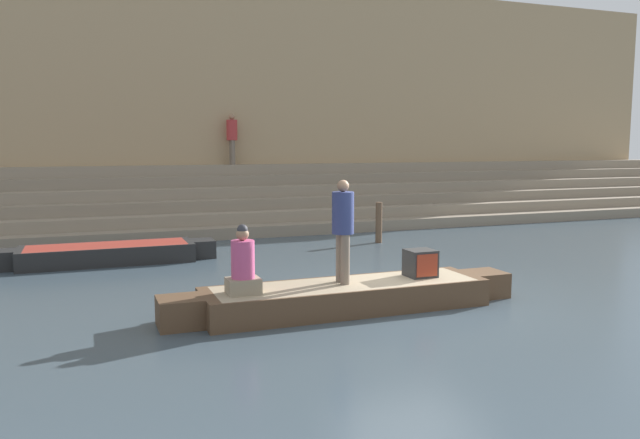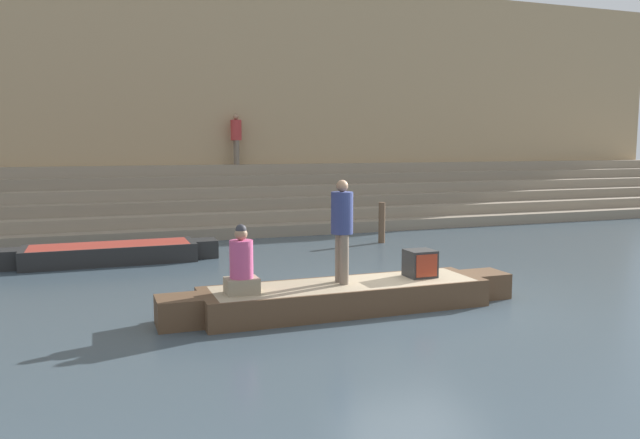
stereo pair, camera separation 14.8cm
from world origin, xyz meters
name	(u,v)px [view 1 (the left image)]	position (x,y,z in m)	size (l,w,h in m)	color
ground_plane	(409,299)	(0.00, 0.00, 0.00)	(120.00, 120.00, 0.00)	#3D4C56
ghat_steps	(257,205)	(0.00, 10.08, 0.72)	(36.00, 3.72, 1.98)	gray
back_wall	(241,103)	(0.00, 12.02, 4.05)	(34.20, 1.28, 8.15)	tan
rowboat_main	(346,296)	(-1.29, -0.26, 0.23)	(5.95, 1.31, 0.44)	brown
person_standing	(343,224)	(-1.33, -0.20, 1.39)	(0.35, 0.35, 1.66)	#756656
person_rowing	(243,266)	(-3.01, -0.33, 0.85)	(0.49, 0.39, 1.05)	gray
tv_set	(420,263)	(0.09, -0.21, 0.66)	(0.47, 0.45, 0.46)	#2D2D2D
moored_boat_shore	(108,253)	(-4.74, 5.31, 0.22)	(4.78, 1.19, 0.42)	black
mooring_post	(379,222)	(2.26, 5.79, 0.55)	(0.18, 0.18, 1.10)	brown
person_on_steps	(232,136)	(-0.54, 11.12, 2.94)	(0.36, 0.36, 1.67)	#756656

